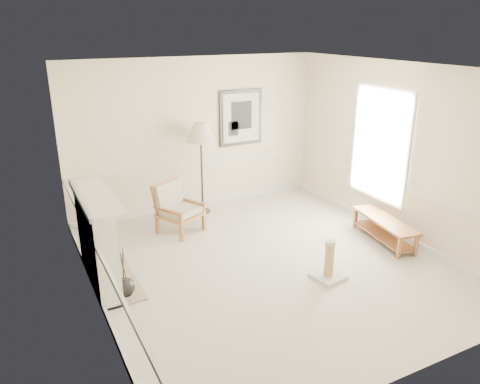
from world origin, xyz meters
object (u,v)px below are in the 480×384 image
object	(u,v)px
floor_lamp	(201,135)
bench	(384,226)
floor_vase	(125,287)
armchair	(176,205)
scratching_post	(329,267)

from	to	relation	value
floor_lamp	bench	bearing A→B (deg)	-49.50
floor_vase	armchair	size ratio (longest dim) A/B	0.81
scratching_post	floor_lamp	bearing A→B (deg)	100.98
armchair	floor_lamp	xyz separation A→B (m)	(0.74, 0.58, 1.06)
floor_lamp	floor_vase	bearing A→B (deg)	-132.17
floor_vase	floor_lamp	xyz separation A→B (m)	(2.09, 2.30, 1.39)
armchair	bench	xyz separation A→B (m)	(2.94, -2.00, -0.20)
bench	floor_lamp	bearing A→B (deg)	130.50
floor_lamp	scratching_post	distance (m)	3.49
floor_lamp	bench	size ratio (longest dim) A/B	1.23
floor_lamp	bench	distance (m)	3.62
armchair	floor_lamp	world-z (taller)	floor_lamp
floor_vase	armchair	bearing A→B (deg)	52.08
armchair	scratching_post	size ratio (longest dim) A/B	1.55
armchair	scratching_post	xyz separation A→B (m)	(1.36, -2.58, -0.28)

